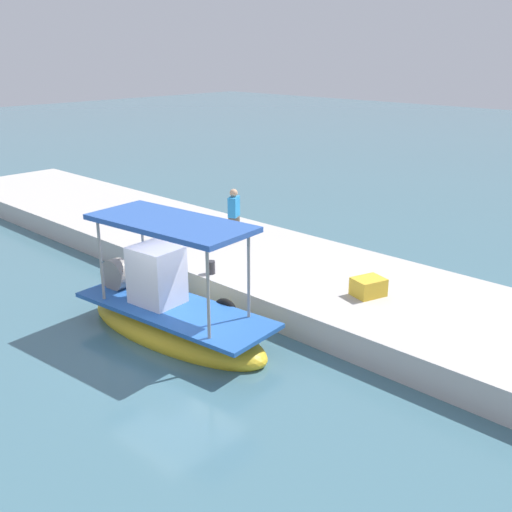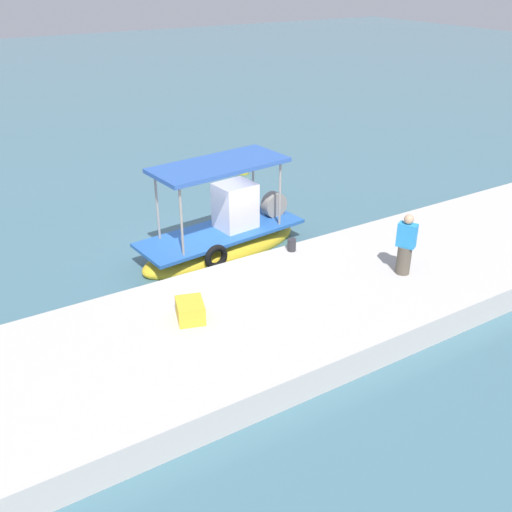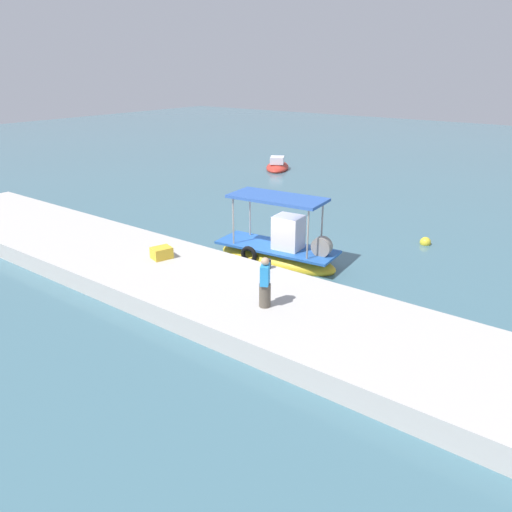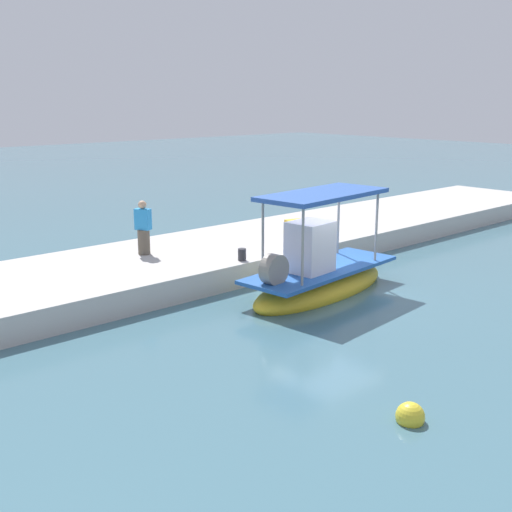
{
  "view_description": "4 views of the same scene",
  "coord_description": "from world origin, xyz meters",
  "px_view_note": "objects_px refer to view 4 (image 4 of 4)",
  "views": [
    {
      "loc": [
        -10.13,
        7.88,
        6.47
      ],
      "look_at": [
        0.28,
        -3.03,
        1.25
      ],
      "focal_mm": 42.43,
      "sensor_mm": 36.0,
      "label": 1
    },
    {
      "loc": [
        -7.14,
        -14.04,
        7.94
      ],
      "look_at": [
        0.01,
        -2.39,
        0.92
      ],
      "focal_mm": 40.56,
      "sensor_mm": 36.0,
      "label": 2
    },
    {
      "loc": [
        10.99,
        -16.02,
        7.76
      ],
      "look_at": [
        0.8,
        -2.42,
        1.14
      ],
      "focal_mm": 34.54,
      "sensor_mm": 36.0,
      "label": 3
    },
    {
      "loc": [
        12.79,
        11.31,
        5.31
      ],
      "look_at": [
        0.6,
        -2.38,
        0.72
      ],
      "focal_mm": 44.38,
      "sensor_mm": 36.0,
      "label": 4
    }
  ],
  "objects_px": {
    "cargo_crate": "(296,227)",
    "mooring_bollard": "(242,255)",
    "main_fishing_boat": "(319,276)",
    "fisherman_near_bollard": "(143,230)",
    "marker_buoy": "(410,416)"
  },
  "relations": [
    {
      "from": "cargo_crate",
      "to": "marker_buoy",
      "type": "xyz_separation_m",
      "value": [
        7.09,
        9.74,
        -0.83
      ]
    },
    {
      "from": "fisherman_near_bollard",
      "to": "main_fishing_boat",
      "type": "bearing_deg",
      "value": 119.84
    },
    {
      "from": "main_fishing_boat",
      "to": "fisherman_near_bollard",
      "type": "height_order",
      "value": "main_fishing_boat"
    },
    {
      "from": "fisherman_near_bollard",
      "to": "mooring_bollard",
      "type": "xyz_separation_m",
      "value": [
        -1.71,
        2.56,
        -0.57
      ]
    },
    {
      "from": "fisherman_near_bollard",
      "to": "cargo_crate",
      "type": "height_order",
      "value": "fisherman_near_bollard"
    },
    {
      "from": "fisherman_near_bollard",
      "to": "marker_buoy",
      "type": "bearing_deg",
      "value": 82.16
    },
    {
      "from": "marker_buoy",
      "to": "cargo_crate",
      "type": "bearing_deg",
      "value": -126.03
    },
    {
      "from": "main_fishing_boat",
      "to": "cargo_crate",
      "type": "distance_m",
      "value": 4.8
    },
    {
      "from": "main_fishing_boat",
      "to": "cargo_crate",
      "type": "height_order",
      "value": "main_fishing_boat"
    },
    {
      "from": "mooring_bollard",
      "to": "cargo_crate",
      "type": "distance_m",
      "value": 4.24
    },
    {
      "from": "cargo_crate",
      "to": "marker_buoy",
      "type": "bearing_deg",
      "value": 53.97
    },
    {
      "from": "main_fishing_boat",
      "to": "fisherman_near_bollard",
      "type": "distance_m",
      "value": 5.49
    },
    {
      "from": "main_fishing_boat",
      "to": "mooring_bollard",
      "type": "distance_m",
      "value": 2.38
    },
    {
      "from": "mooring_bollard",
      "to": "cargo_crate",
      "type": "xyz_separation_m",
      "value": [
        -3.91,
        -1.65,
        0.04
      ]
    },
    {
      "from": "cargo_crate",
      "to": "mooring_bollard",
      "type": "bearing_deg",
      "value": 22.88
    }
  ]
}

